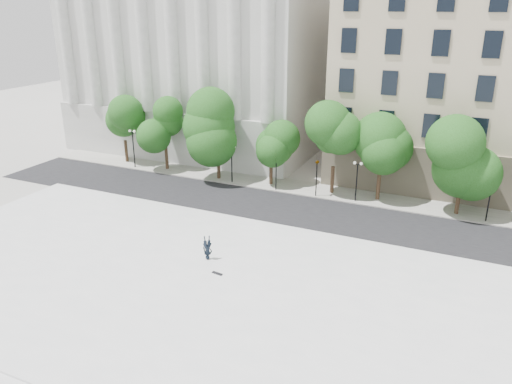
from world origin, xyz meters
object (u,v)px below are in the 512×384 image
traffic_light_west (276,155)px  person_lying (208,256)px  traffic_light_east (317,161)px  skateboard (217,273)px

traffic_light_west → person_lying: traffic_light_west is taller
traffic_light_west → person_lying: bearing=-85.1°
traffic_light_west → traffic_light_east: bearing=-0.0°
traffic_light_east → person_lying: 16.49m
traffic_light_east → skateboard: traffic_light_east is taller
traffic_light_west → skateboard: (2.98, -17.55, -3.19)m
person_lying → skateboard: 2.27m
person_lying → skateboard: (1.62, -1.58, -0.20)m
traffic_light_west → traffic_light_east: 4.15m
person_lying → skateboard: size_ratio=2.30×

